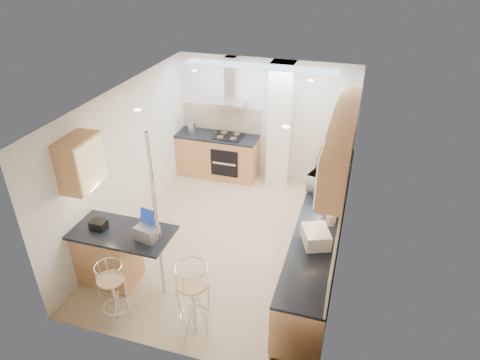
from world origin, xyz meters
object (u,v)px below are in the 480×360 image
(bar_stool_near, at_px, (113,292))
(bar_stool_end, at_px, (193,299))
(laptop, at_px, (147,233))
(bread_bin, at_px, (316,237))
(microwave, at_px, (324,180))

(bar_stool_near, bearing_deg, bar_stool_end, 17.10)
(bar_stool_near, relative_size, bar_stool_end, 0.86)
(bar_stool_end, bearing_deg, laptop, 100.68)
(laptop, distance_m, bar_stool_near, 0.87)
(bar_stool_end, bearing_deg, bread_bin, -10.69)
(laptop, bearing_deg, microwave, 55.49)
(bar_stool_near, relative_size, bread_bin, 2.23)
(microwave, relative_size, bread_bin, 1.34)
(microwave, distance_m, bread_bin, 1.49)
(microwave, distance_m, bar_stool_near, 3.61)
(laptop, distance_m, bar_stool_end, 1.09)
(microwave, height_order, bread_bin, microwave)
(laptop, xyz_separation_m, bar_stool_end, (0.83, -0.48, -0.51))
(microwave, bearing_deg, bread_bin, -156.56)
(microwave, bearing_deg, bar_stool_end, 174.18)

